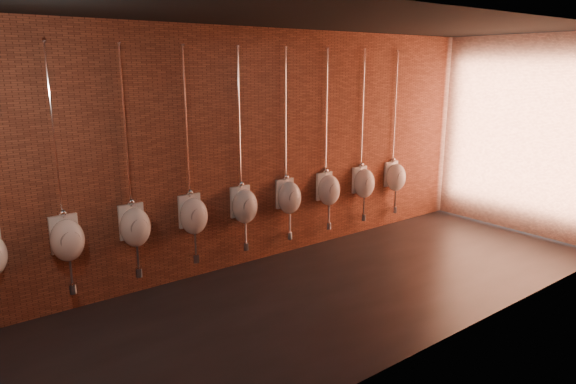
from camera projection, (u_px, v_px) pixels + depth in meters
name	position (u px, v px, depth m)	size (l,w,h in m)	color
ground	(326.00, 295.00, 6.22)	(8.50, 8.50, 0.00)	black
room_shell	(330.00, 130.00, 5.74)	(8.54, 3.04, 3.22)	black
urinal_1	(67.00, 239.00, 5.56)	(0.37, 0.32, 2.71)	white
urinal_2	(135.00, 226.00, 6.01)	(0.37, 0.32, 2.71)	white
urinal_3	(194.00, 215.00, 6.46)	(0.37, 0.32, 2.71)	white
urinal_4	(244.00, 205.00, 6.91)	(0.37, 0.32, 2.71)	white
urinal_5	(289.00, 196.00, 7.36)	(0.37, 0.32, 2.71)	white
urinal_6	(329.00, 189.00, 7.80)	(0.37, 0.32, 2.71)	white
urinal_7	(364.00, 182.00, 8.25)	(0.37, 0.32, 2.71)	white
urinal_8	(396.00, 176.00, 8.70)	(0.37, 0.32, 2.71)	white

